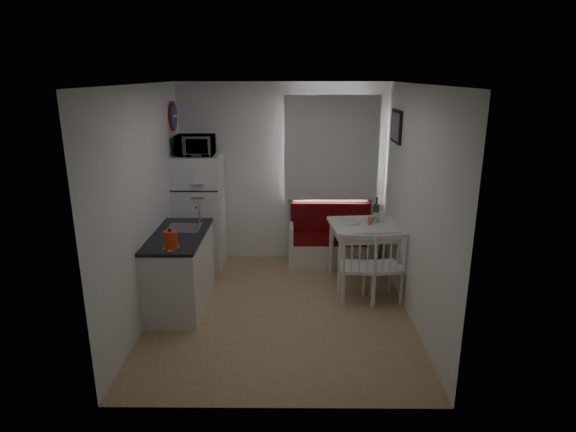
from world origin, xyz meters
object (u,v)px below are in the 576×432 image
microwave (195,145)px  wine_bottle (376,209)px  fridge (200,212)px  bench (330,244)px  chair_right (385,260)px  kitchen_counter (180,269)px  dining_table (372,230)px  chair_left (360,260)px  kettle (170,240)px

microwave → wine_bottle: microwave is taller
fridge → microwave: (0.00, -0.05, 0.95)m
bench → chair_right: 1.47m
kitchen_counter → dining_table: (2.40, 0.69, 0.27)m
bench → fridge: fridge is taller
fridge → kitchen_counter: bearing=-90.9°
chair_left → microwave: size_ratio=0.97×
chair_left → fridge: fridge is taller
kettle → wine_bottle: bearing=28.8°
bench → wine_bottle: (0.55, -0.57, 0.69)m
chair_left → chair_right: bearing=5.3°
bench → wine_bottle: wine_bottle is taller
kitchen_counter → chair_left: (2.15, 0.02, 0.11)m
microwave → wine_bottle: bearing=-9.5°
kettle → wine_bottle: size_ratio=0.70×
chair_right → fridge: (-2.43, 1.22, 0.25)m
chair_left → bench: bearing=105.8°
chair_right → wine_bottle: (0.00, 0.76, 0.42)m
kitchen_counter → dining_table: size_ratio=1.13×
kettle → fridge: bearing=91.0°
bench → kettle: kettle is taller
dining_table → chair_left: size_ratio=2.37×
dining_table → fridge: 2.44m
wine_bottle → kettle: bearing=-151.2°
bench → dining_table: bench is taller
chair_left → kettle: bearing=-159.7°
kitchen_counter → fridge: bearing=89.1°
kitchen_counter → fridge: 1.30m
microwave → kitchen_counter: bearing=-90.9°
fridge → microwave: 0.96m
kitchen_counter → chair_left: size_ratio=2.69×
chair_left → kettle: 2.22m
microwave → wine_bottle: size_ratio=1.53×
kitchen_counter → chair_left: 2.15m
dining_table → chair_left: chair_left is taller
dining_table → kitchen_counter: bearing=-169.8°
dining_table → wine_bottle: (0.05, 0.10, 0.26)m
dining_table → chair_left: 0.73m
fridge → microwave: microwave is taller
wine_bottle → chair_left: bearing=-111.6°
kettle → microwave: bearing=91.0°
kitchen_counter → kettle: 0.78m
bench → kettle: size_ratio=5.28×
dining_table → kettle: kettle is taller
kettle → chair_right: bearing=13.1°
fridge → wine_bottle: (2.43, -0.46, 0.17)m
dining_table → fridge: (-2.38, 0.56, 0.09)m
kitchen_counter → wine_bottle: (2.45, 0.79, 0.53)m
chair_left → kettle: size_ratio=2.11×
chair_right → microwave: size_ratio=1.01×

